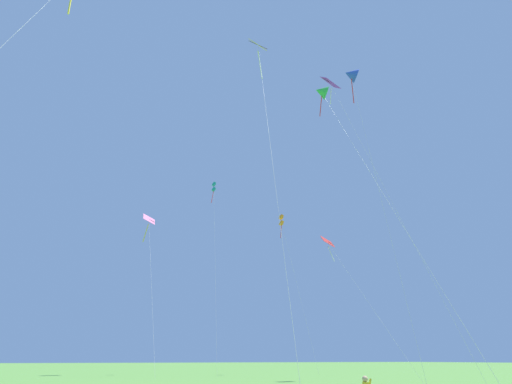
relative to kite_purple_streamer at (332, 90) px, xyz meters
name	(u,v)px	position (x,y,z in m)	size (l,w,h in m)	color
kite_purple_streamer	(332,90)	(0.00, 0.00, 0.00)	(2.23, 9.42, 28.30)	purple
kite_pink_low	(148,226)	(-14.17, 22.39, -9.19)	(2.00, 12.75, 18.95)	pink
kite_red_high	(330,247)	(0.22, 3.20, -15.59)	(2.17, 7.64, 11.93)	red
kite_orange_box	(281,221)	(2.37, 16.91, -8.10)	(2.03, 4.54, 19.20)	orange
kite_yellow_diamond	(259,55)	(-8.88, -1.70, -0.40)	(4.40, 11.52, 28.39)	yellow
kite_blue_delta	(351,75)	(0.21, -2.72, -0.29)	(3.27, 5.70, 26.93)	blue
kite_teal_box	(214,189)	(-5.98, 21.38, -2.78)	(1.26, 8.55, 24.61)	teal
kite_green_small	(321,92)	(-4.07, -3.70, -4.58)	(2.57, 11.58, 22.53)	green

